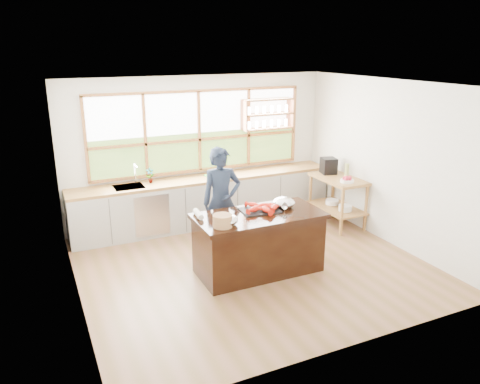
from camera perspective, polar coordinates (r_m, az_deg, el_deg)
ground_plane at (r=7.21m, az=1.50°, el=-8.93°), size 5.00×5.00×0.00m
room_shell at (r=7.08m, az=-0.05°, el=5.63°), size 5.02×4.52×2.71m
back_counter at (r=8.68m, az=-4.26°, el=-1.04°), size 4.90×0.63×0.90m
right_shelf_unit at (r=8.77m, az=11.85°, el=-0.15°), size 0.62×1.10×0.90m
island at (r=6.86m, az=2.28°, el=-6.20°), size 1.85×0.90×0.90m
cook at (r=7.34m, az=-2.27°, el=-1.15°), size 0.67×0.48×1.72m
potted_plant at (r=8.29m, az=-10.89°, el=1.98°), size 0.15×0.10×0.27m
cutting_board at (r=8.63m, az=-2.81°, el=2.02°), size 0.44×0.36×0.01m
espresso_machine at (r=8.91m, az=10.75°, el=3.16°), size 0.32×0.33×0.30m
wine_bottle at (r=8.57m, az=12.88°, el=2.45°), size 0.09×0.09×0.30m
fruit_bowl at (r=8.42m, az=12.94°, el=1.44°), size 0.24×0.24×0.11m
slate_board at (r=6.81m, az=2.46°, el=-2.24°), size 0.58×0.44×0.02m
lobster_pile at (r=6.78m, az=2.74°, el=-1.90°), size 0.52×0.48×0.08m
mixing_bowl_left at (r=6.28m, az=-1.68°, el=-3.42°), size 0.32×0.32×0.15m
mixing_bowl_right at (r=6.97m, az=5.36°, el=-1.30°), size 0.33×0.33×0.16m
wine_glass at (r=6.54m, az=5.45°, el=-1.75°), size 0.08×0.08×0.22m
wicker_basket at (r=6.20m, az=-2.15°, el=-3.53°), size 0.26×0.26×0.17m
parchment_roll at (r=6.59m, az=-5.11°, el=-2.70°), size 0.10×0.31×0.08m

